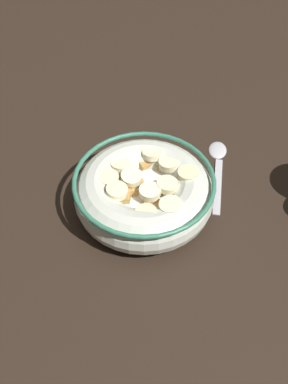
% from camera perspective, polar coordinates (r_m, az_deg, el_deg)
% --- Properties ---
extents(ground_plane, '(1.34, 1.34, 0.02)m').
position_cam_1_polar(ground_plane, '(0.61, 0.00, -2.49)').
color(ground_plane, black).
extents(cereal_bowl, '(0.18, 0.18, 0.06)m').
position_cam_1_polar(cereal_bowl, '(0.58, 0.01, 0.03)').
color(cereal_bowl, beige).
rests_on(cereal_bowl, ground_plane).
extents(spoon, '(0.12, 0.10, 0.01)m').
position_cam_1_polar(spoon, '(0.67, 9.48, 3.95)').
color(spoon, '#B7B7BC').
rests_on(spoon, ground_plane).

